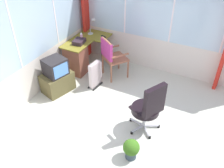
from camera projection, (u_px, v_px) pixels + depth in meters
The scene contains 14 objects.
ground at pixel (126, 136), 4.45m from camera, with size 5.65×5.42×0.06m, color beige.
north_window_panel at pixel (16, 46), 4.49m from camera, with size 4.65×0.07×2.54m.
east_window_panel at pixel (172, 22), 5.37m from camera, with size 0.07×4.42×2.54m.
curtain_corner at pixel (86, 11), 6.07m from camera, with size 0.33×0.07×2.44m, color red.
desk at pixel (77, 57), 5.88m from camera, with size 1.21×0.77×0.72m.
desk_lamp at pixel (93, 23), 6.03m from camera, with size 0.24×0.20×0.39m.
tv_remote at pixel (104, 37), 6.00m from camera, with size 0.04×0.15×0.02m, color black.
spray_bottle at pixel (81, 36), 5.80m from camera, with size 0.06×0.06×0.22m.
paper_tray at pixel (79, 41), 5.72m from camera, with size 0.30×0.23×0.09m, color #2D2029.
wooden_armchair at pixel (110, 54), 5.55m from camera, with size 0.67×0.67×0.98m.
office_chair at pixel (149, 106), 4.19m from camera, with size 0.62×0.60×1.05m.
tv_on_stand at pixel (57, 77), 5.28m from camera, with size 0.74×0.61×0.80m.
space_heater at pixel (96, 74), 5.46m from camera, with size 0.40×0.21×0.60m.
potted_plant at pixel (131, 149), 3.93m from camera, with size 0.27×0.27×0.37m.
Camera 1 is at (-2.81, -1.14, 3.37)m, focal length 39.60 mm.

